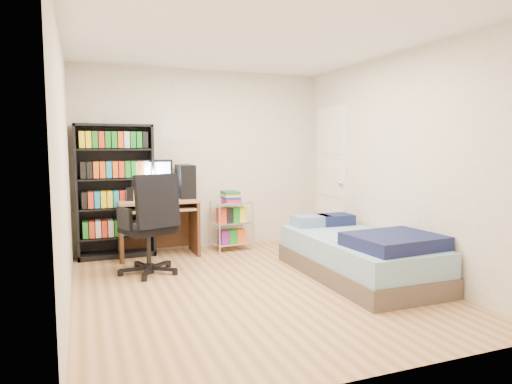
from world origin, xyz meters
name	(u,v)px	position (x,y,z in m)	size (l,w,h in m)	color
room	(252,166)	(0.00, 0.00, 1.25)	(3.58, 4.08, 2.58)	tan
media_shelf	(115,189)	(-1.20, 1.84, 0.89)	(0.97, 0.32, 1.80)	black
computer_desk	(165,204)	(-0.59, 1.73, 0.68)	(1.01, 0.58, 1.27)	#A67B55
office_chair	(151,242)	(-0.91, 0.86, 0.37)	(0.87, 0.87, 1.15)	black
wire_cart	(231,211)	(0.33, 1.70, 0.54)	(0.55, 0.41, 0.83)	white
bed	(359,255)	(1.23, -0.10, 0.26)	(1.01, 2.03, 0.58)	brown
door	(332,177)	(1.72, 1.35, 1.00)	(0.12, 0.80, 2.00)	white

